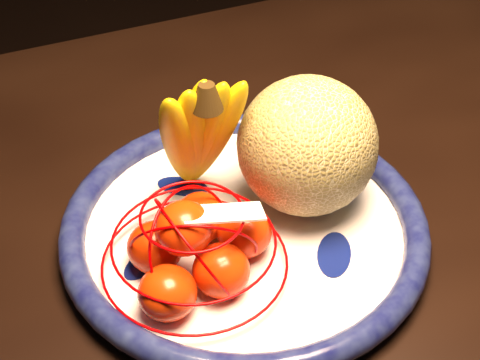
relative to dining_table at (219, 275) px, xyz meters
name	(u,v)px	position (x,y,z in m)	size (l,w,h in m)	color
dining_table	(219,275)	(0.00, 0.00, 0.00)	(1.49, 0.94, 0.72)	black
fruit_bowl	(244,228)	(0.02, -0.03, 0.09)	(0.37, 0.37, 0.03)	white
cantaloupe	(307,146)	(0.09, -0.02, 0.16)	(0.14, 0.14, 0.14)	olive
banana_bunch	(197,131)	(-0.01, 0.03, 0.18)	(0.12, 0.11, 0.17)	yellow
mandarin_bag	(196,247)	(-0.05, -0.06, 0.12)	(0.21, 0.21, 0.11)	red
price_tag	(223,213)	(-0.03, -0.08, 0.17)	(0.07, 0.03, 0.00)	white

